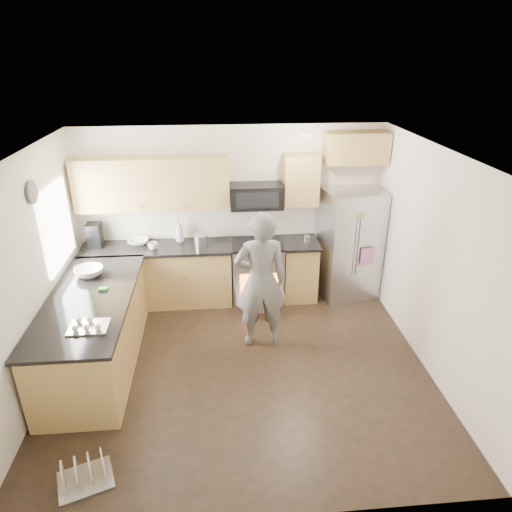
{
  "coord_description": "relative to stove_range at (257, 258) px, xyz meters",
  "views": [
    {
      "loc": [
        -0.22,
        -4.53,
        3.58
      ],
      "look_at": [
        0.23,
        0.5,
        1.26
      ],
      "focal_mm": 32.0,
      "sensor_mm": 36.0,
      "label": 1
    }
  ],
  "objects": [
    {
      "name": "ground",
      "position": [
        -0.35,
        -1.69,
        -0.68
      ],
      "size": [
        4.5,
        4.5,
        0.0
      ],
      "primitive_type": "plane",
      "color": "black",
      "rests_on": "ground"
    },
    {
      "name": "room_shell",
      "position": [
        -0.39,
        -1.68,
        1.0
      ],
      "size": [
        4.54,
        4.04,
        2.62
      ],
      "color": "white",
      "rests_on": "ground"
    },
    {
      "name": "back_cabinet_run",
      "position": [
        -0.94,
        0.06,
        0.29
      ],
      "size": [
        4.45,
        0.64,
        2.5
      ],
      "color": "tan",
      "rests_on": "ground"
    },
    {
      "name": "peninsula",
      "position": [
        -2.1,
        -1.44,
        -0.21
      ],
      "size": [
        0.96,
        2.36,
        1.04
      ],
      "color": "tan",
      "rests_on": "ground"
    },
    {
      "name": "stove_range",
      "position": [
        0.0,
        0.0,
        0.0
      ],
      "size": [
        0.76,
        0.97,
        1.79
      ],
      "color": "#B7B7BC",
      "rests_on": "ground"
    },
    {
      "name": "refrigerator",
      "position": [
        1.42,
        0.01,
        0.17
      ],
      "size": [
        0.93,
        0.78,
        1.69
      ],
      "rotation": [
        0.0,
        0.0,
        0.17
      ],
      "color": "#B7B7BC",
      "rests_on": "ground"
    },
    {
      "name": "person",
      "position": [
        -0.06,
        -1.18,
        0.24
      ],
      "size": [
        0.68,
        0.46,
        1.82
      ],
      "primitive_type": "imported",
      "rotation": [
        0.0,
        0.0,
        3.18
      ],
      "color": "slate",
      "rests_on": "ground"
    },
    {
      "name": "dish_rack",
      "position": [
        -1.85,
        -3.2,
        -0.6
      ],
      "size": [
        0.57,
        0.51,
        0.29
      ],
      "rotation": [
        0.0,
        0.0,
        0.34
      ],
      "color": "#B7B7BC",
      "rests_on": "ground"
    }
  ]
}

